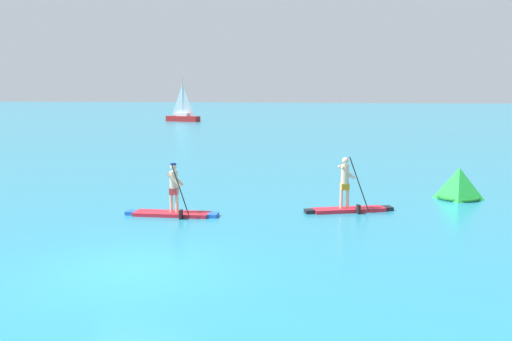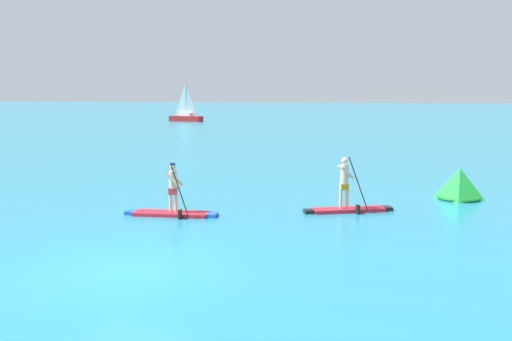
# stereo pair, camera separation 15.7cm
# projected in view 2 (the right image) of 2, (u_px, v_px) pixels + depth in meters

# --- Properties ---
(ground) EXTENTS (440.00, 440.00, 0.00)m
(ground) POSITION_uv_depth(u_px,v_px,m) (128.00, 270.00, 12.45)
(ground) COLOR teal
(paddleboarder_mid_center) EXTENTS (3.05, 0.98, 1.77)m
(paddleboarder_mid_center) POSITION_uv_depth(u_px,v_px,m) (172.00, 205.00, 17.96)
(paddleboarder_mid_center) COLOR red
(paddleboarder_mid_center) RESTS_ON ground
(paddleboarder_far_right) EXTENTS (2.92, 1.55, 1.91)m
(paddleboarder_far_right) POSITION_uv_depth(u_px,v_px,m) (348.00, 200.00, 18.50)
(paddleboarder_far_right) COLOR red
(paddleboarder_far_right) RESTS_ON ground
(race_marker_buoy) EXTENTS (1.56, 1.56, 1.17)m
(race_marker_buoy) POSITION_uv_depth(u_px,v_px,m) (459.00, 185.00, 20.71)
(race_marker_buoy) COLOR green
(race_marker_buoy) RESTS_ON ground
(sailboat_left_horizon) EXTENTS (5.04, 2.27, 6.08)m
(sailboat_left_horizon) POSITION_uv_depth(u_px,v_px,m) (186.00, 116.00, 77.81)
(sailboat_left_horizon) COLOR #A51E1E
(sailboat_left_horizon) RESTS_ON ground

